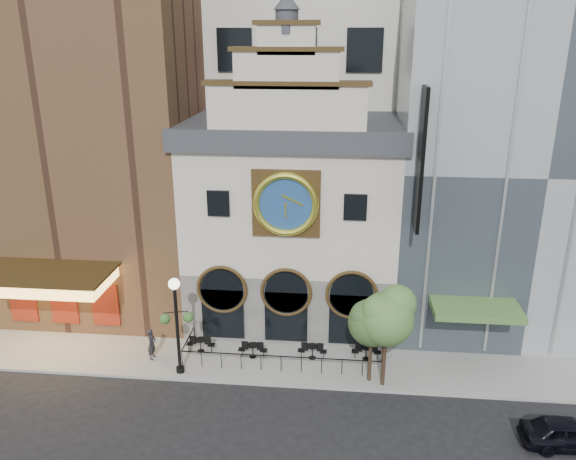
# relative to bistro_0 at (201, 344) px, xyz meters

# --- Properties ---
(ground) EXTENTS (120.00, 120.00, 0.00)m
(ground) POSITION_rel_bistro_0_xyz_m (4.67, -2.73, -0.61)
(ground) COLOR black
(ground) RESTS_ON ground
(sidewalk) EXTENTS (44.00, 5.00, 0.15)m
(sidewalk) POSITION_rel_bistro_0_xyz_m (4.67, -0.23, -0.54)
(sidewalk) COLOR gray
(sidewalk) RESTS_ON ground
(clock_building) EXTENTS (12.60, 8.78, 18.65)m
(clock_building) POSITION_rel_bistro_0_xyz_m (4.67, 5.10, 6.07)
(clock_building) COLOR #605E5B
(clock_building) RESTS_ON ground
(theater_building) EXTENTS (14.00, 15.60, 25.00)m
(theater_building) POSITION_rel_bistro_0_xyz_m (-8.33, 7.23, 11.99)
(theater_building) COLOR brown
(theater_building) RESTS_ON ground
(retail_building) EXTENTS (14.00, 14.40, 20.00)m
(retail_building) POSITION_rel_bistro_0_xyz_m (17.67, 7.26, 9.53)
(retail_building) COLOR gray
(retail_building) RESTS_ON ground
(cafe_railing) EXTENTS (10.60, 2.60, 0.90)m
(cafe_railing) POSITION_rel_bistro_0_xyz_m (4.67, -0.23, -0.01)
(cafe_railing) COLOR black
(cafe_railing) RESTS_ON sidewalk
(bistro_0) EXTENTS (1.58, 0.68, 0.90)m
(bistro_0) POSITION_rel_bistro_0_xyz_m (0.00, 0.00, 0.00)
(bistro_0) COLOR black
(bistro_0) RESTS_ON sidewalk
(bistro_1) EXTENTS (1.58, 0.68, 0.90)m
(bistro_1) POSITION_rel_bistro_0_xyz_m (2.98, -0.29, 0.00)
(bistro_1) COLOR black
(bistro_1) RESTS_ON sidewalk
(bistro_2) EXTENTS (1.58, 0.68, 0.90)m
(bistro_2) POSITION_rel_bistro_0_xyz_m (6.23, -0.09, 0.00)
(bistro_2) COLOR black
(bistro_2) RESTS_ON sidewalk
(bistro_3) EXTENTS (1.58, 0.68, 0.90)m
(bistro_3) POSITION_rel_bistro_0_xyz_m (9.16, 0.10, 0.00)
(bistro_3) COLOR black
(bistro_3) RESTS_ON sidewalk
(car_right) EXTENTS (4.07, 1.79, 1.36)m
(car_right) POSITION_rel_bistro_0_xyz_m (17.59, -5.81, 0.07)
(car_right) COLOR black
(car_right) RESTS_ON ground
(pedestrian) EXTENTS (0.45, 0.67, 1.80)m
(pedestrian) POSITION_rel_bistro_0_xyz_m (-2.45, -0.94, 0.44)
(pedestrian) COLOR black
(pedestrian) RESTS_ON sidewalk
(lamppost) EXTENTS (1.67, 0.85, 5.35)m
(lamppost) POSITION_rel_bistro_0_xyz_m (-0.58, -2.08, 2.84)
(lamppost) COLOR black
(lamppost) RESTS_ON sidewalk
(tree_left) EXTENTS (2.48, 2.39, 4.78)m
(tree_left) POSITION_rel_bistro_0_xyz_m (9.29, -1.84, 3.04)
(tree_left) COLOR #382619
(tree_left) RESTS_ON sidewalk
(tree_right) EXTENTS (2.77, 2.67, 5.34)m
(tree_right) POSITION_rel_bistro_0_xyz_m (9.95, -2.14, 3.45)
(tree_right) COLOR #382619
(tree_right) RESTS_ON sidewalk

